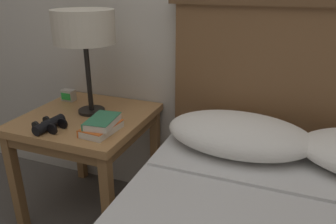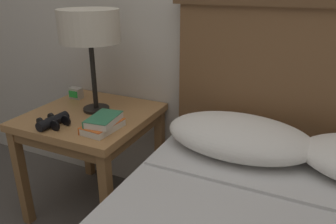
# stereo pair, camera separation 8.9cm
# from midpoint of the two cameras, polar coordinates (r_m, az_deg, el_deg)

# --- Properties ---
(nightstand) EXTENTS (0.58, 0.58, 0.56)m
(nightstand) POSITION_cam_midpoint_polar(r_m,az_deg,el_deg) (1.68, -11.69, -2.56)
(nightstand) COLOR #AD7A47
(nightstand) RESTS_ON ground_plane
(table_lamp) EXTENTS (0.28, 0.28, 0.49)m
(table_lamp) POSITION_cam_midpoint_polar(r_m,az_deg,el_deg) (1.59, -11.93, 14.07)
(table_lamp) COLOR black
(table_lamp) RESTS_ON nightstand
(book_on_nightstand) EXTENTS (0.13, 0.19, 0.04)m
(book_on_nightstand) POSITION_cam_midpoint_polar(r_m,az_deg,el_deg) (1.45, -9.64, -2.51)
(book_on_nightstand) COLOR silver
(book_on_nightstand) RESTS_ON nightstand
(book_stacked_on_top) EXTENTS (0.13, 0.18, 0.03)m
(book_stacked_on_top) POSITION_cam_midpoint_polar(r_m,az_deg,el_deg) (1.44, -9.48, -1.31)
(book_stacked_on_top) COLOR silver
(book_stacked_on_top) RESTS_ON book_on_nightstand
(binoculars_pair) EXTENTS (0.14, 0.16, 0.05)m
(binoculars_pair) POSITION_cam_midpoint_polar(r_m,az_deg,el_deg) (1.54, -17.81, -1.55)
(binoculars_pair) COLOR black
(binoculars_pair) RESTS_ON nightstand
(alarm_clock) EXTENTS (0.07, 0.05, 0.06)m
(alarm_clock) POSITION_cam_midpoint_polar(r_m,az_deg,el_deg) (1.87, -14.45, 3.19)
(alarm_clock) COLOR #B7B2A8
(alarm_clock) RESTS_ON nightstand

